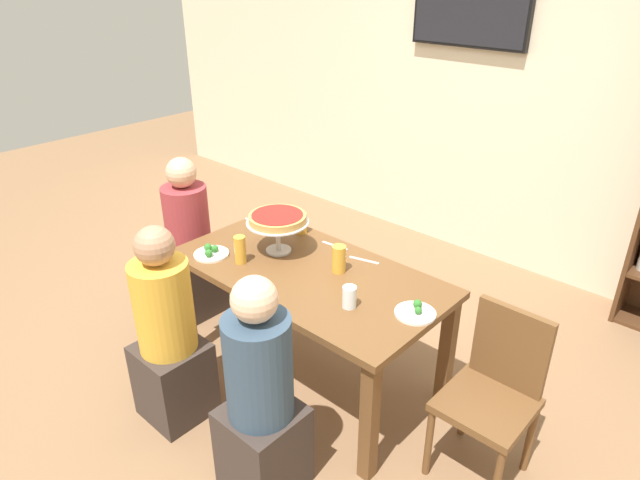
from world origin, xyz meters
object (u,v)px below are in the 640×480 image
object	(u,v)px
diner_near_left	(169,340)
cutlery_fork_near	(257,221)
dining_table	(308,285)
deep_dish_pizza_stand	(277,221)
beer_glass_amber_spare	(302,223)
salad_plate_near_diner	(211,253)
cutlery_knife_far	(285,227)
cutlery_fork_far	(364,260)
cutlery_knife_near	(258,289)
television	(470,10)
diner_near_right	(261,404)
chair_head_east	(495,388)
diner_head_west	(190,249)
beer_glass_amber_short	(339,259)
cutlery_spare_fork	(335,246)
salad_plate_far_diner	(416,312)
water_glass_clear_near	(349,297)
beer_glass_amber_tall	(240,250)

from	to	relation	value
diner_near_left	cutlery_fork_near	world-z (taller)	diner_near_left
dining_table	deep_dish_pizza_stand	size ratio (longest dim) A/B	4.29
beer_glass_amber_spare	salad_plate_near_diner	bearing A→B (deg)	-107.95
deep_dish_pizza_stand	cutlery_knife_far	world-z (taller)	deep_dish_pizza_stand
cutlery_knife_far	cutlery_fork_far	bearing A→B (deg)	-173.49
deep_dish_pizza_stand	cutlery_knife_near	size ratio (longest dim) A/B	2.01
salad_plate_near_diner	television	bearing A→B (deg)	84.68
television	diner_near_right	world-z (taller)	television
chair_head_east	cutlery_knife_near	size ratio (longest dim) A/B	4.83
television	diner_head_west	size ratio (longest dim) A/B	0.82
beer_glass_amber_short	cutlery_knife_near	size ratio (longest dim) A/B	0.86
cutlery_knife_far	cutlery_spare_fork	size ratio (longest dim) A/B	1.00
diner_near_right	cutlery_spare_fork	bearing A→B (deg)	23.81
salad_plate_far_diner	water_glass_clear_near	size ratio (longest dim) A/B	1.78
beer_glass_amber_tall	water_glass_clear_near	size ratio (longest dim) A/B	1.43
diner_near_right	television	bearing A→B (deg)	13.78
chair_head_east	diner_head_west	bearing A→B (deg)	3.36
deep_dish_pizza_stand	beer_glass_amber_short	size ratio (longest dim) A/B	2.34
cutlery_knife_far	cutlery_spare_fork	world-z (taller)	same
salad_plate_far_diner	diner_near_left	bearing A→B (deg)	-143.33
diner_near_right	cutlery_fork_near	size ratio (longest dim) A/B	6.39
diner_near_left	beer_glass_amber_spare	distance (m)	1.08
chair_head_east	cutlery_spare_fork	size ratio (longest dim) A/B	4.83
dining_table	salad_plate_near_diner	bearing A→B (deg)	-154.93
television	cutlery_knife_near	bearing A→B (deg)	-83.84
beer_glass_amber_tall	beer_glass_amber_spare	bearing A→B (deg)	90.92
diner_near_left	chair_head_east	xyz separation A→B (m)	(1.44, 0.82, -0.01)
cutlery_fork_near	cutlery_knife_far	bearing A→B (deg)	179.35
deep_dish_pizza_stand	cutlery_knife_far	bearing A→B (deg)	128.57
deep_dish_pizza_stand	beer_glass_amber_short	world-z (taller)	deep_dish_pizza_stand
diner_near_left	cutlery_fork_far	bearing A→B (deg)	-26.27
water_glass_clear_near	beer_glass_amber_tall	bearing A→B (deg)	-175.01
cutlery_fork_far	cutlery_knife_far	distance (m)	0.65
beer_glass_amber_tall	cutlery_knife_far	bearing A→B (deg)	106.21
dining_table	water_glass_clear_near	xyz separation A→B (m)	(0.40, -0.12, 0.16)
beer_glass_amber_spare	cutlery_knife_near	bearing A→B (deg)	-65.00
television	cutlery_spare_fork	xyz separation A→B (m)	(0.24, -1.79, -1.20)
salad_plate_far_diner	cutlery_fork_near	xyz separation A→B (m)	(-1.37, 0.20, -0.01)
deep_dish_pizza_stand	cutlery_fork_near	world-z (taller)	deep_dish_pizza_stand
cutlery_fork_near	cutlery_knife_near	world-z (taller)	same
dining_table	beer_glass_amber_short	distance (m)	0.25
salad_plate_near_diner	cutlery_spare_fork	size ratio (longest dim) A/B	1.13
cutlery_fork_near	cutlery_spare_fork	world-z (taller)	same
salad_plate_far_diner	beer_glass_amber_spare	distance (m)	1.07
cutlery_knife_near	salad_plate_far_diner	bearing A→B (deg)	22.89
salad_plate_near_diner	beer_glass_amber_spare	distance (m)	0.60
dining_table	beer_glass_amber_tall	bearing A→B (deg)	-151.17
dining_table	cutlery_spare_fork	world-z (taller)	cutlery_spare_fork
chair_head_east	cutlery_knife_near	distance (m)	1.26
cutlery_fork_near	salad_plate_far_diner	bearing A→B (deg)	153.88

